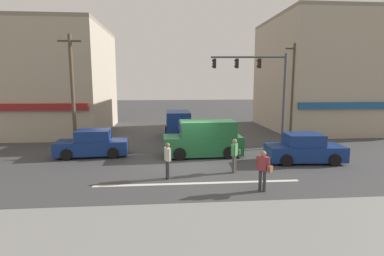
{
  "coord_description": "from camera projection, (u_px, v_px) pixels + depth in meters",
  "views": [
    {
      "loc": [
        -1.36,
        -15.92,
        4.33
      ],
      "look_at": [
        0.21,
        2.0,
        1.6
      ],
      "focal_mm": 28.0,
      "sensor_mm": 36.0,
      "label": 1
    }
  ],
  "objects": [
    {
      "name": "lane_marking_stripe",
      "position": [
        198.0,
        183.0,
        13.0
      ],
      "size": [
        9.0,
        0.24,
        0.01
      ],
      "primitive_type": "cube",
      "color": "silver",
      "rests_on": "ground"
    },
    {
      "name": "van_crossing_center",
      "position": [
        178.0,
        125.0,
        23.71
      ],
      "size": [
        2.06,
        4.61,
        2.11
      ],
      "color": "navy",
      "rests_on": "ground"
    },
    {
      "name": "utility_pole_far_right",
      "position": [
        293.0,
        90.0,
        22.91
      ],
      "size": [
        1.4,
        0.22,
        7.26
      ],
      "color": "brown",
      "rests_on": "ground"
    },
    {
      "name": "ground_plane",
      "position": [
        191.0,
        162.0,
        16.45
      ],
      "size": [
        120.0,
        120.0,
        0.0
      ],
      "primitive_type": "plane",
      "color": "#3D3D3F"
    },
    {
      "name": "sidewalk_curb",
      "position": [
        218.0,
        242.0,
        8.07
      ],
      "size": [
        40.0,
        5.0,
        0.16
      ],
      "primitive_type": "cube",
      "color": "gray",
      "rests_on": "ground"
    },
    {
      "name": "sedan_crossing_rightbound",
      "position": [
        304.0,
        149.0,
        16.39
      ],
      "size": [
        4.2,
        2.08,
        1.58
      ],
      "color": "navy",
      "rests_on": "ground"
    },
    {
      "name": "building_left_block",
      "position": [
        28.0,
        80.0,
        26.19
      ],
      "size": [
        13.57,
        10.88,
        9.17
      ],
      "color": "tan",
      "rests_on": "ground"
    },
    {
      "name": "pedestrian_far_side",
      "position": [
        168.0,
        158.0,
        13.48
      ],
      "size": [
        0.31,
        0.55,
        1.67
      ],
      "color": "#333338",
      "rests_on": "ground"
    },
    {
      "name": "building_right_corner",
      "position": [
        328.0,
        74.0,
        28.09
      ],
      "size": [
        11.05,
        11.08,
        10.21
      ],
      "color": "tan",
      "rests_on": "ground"
    },
    {
      "name": "utility_pole_near_left",
      "position": [
        73.0,
        92.0,
        18.35
      ],
      "size": [
        1.4,
        0.22,
        7.2
      ],
      "color": "brown",
      "rests_on": "ground"
    },
    {
      "name": "sedan_approaching_near",
      "position": [
        93.0,
        144.0,
        17.76
      ],
      "size": [
        4.21,
        2.11,
        1.58
      ],
      "color": "navy",
      "rests_on": "ground"
    },
    {
      "name": "pedestrian_mid_crossing",
      "position": [
        235.0,
        153.0,
        14.43
      ],
      "size": [
        0.55,
        0.62,
        1.67
      ],
      "color": "#4C4742",
      "rests_on": "ground"
    },
    {
      "name": "traffic_light_mast",
      "position": [
        265.0,
        83.0,
        19.37
      ],
      "size": [
        4.87,
        0.66,
        6.2
      ],
      "color": "#47474C",
      "rests_on": "ground"
    },
    {
      "name": "pedestrian_foreground_with_bag",
      "position": [
        263.0,
        168.0,
        11.92
      ],
      "size": [
        0.57,
        0.59,
        1.67
      ],
      "color": "#333338",
      "rests_on": "ground"
    },
    {
      "name": "van_waiting_far",
      "position": [
        204.0,
        139.0,
        17.76
      ],
      "size": [
        4.65,
        2.13,
        2.11
      ],
      "color": "#1E6033",
      "rests_on": "ground"
    }
  ]
}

